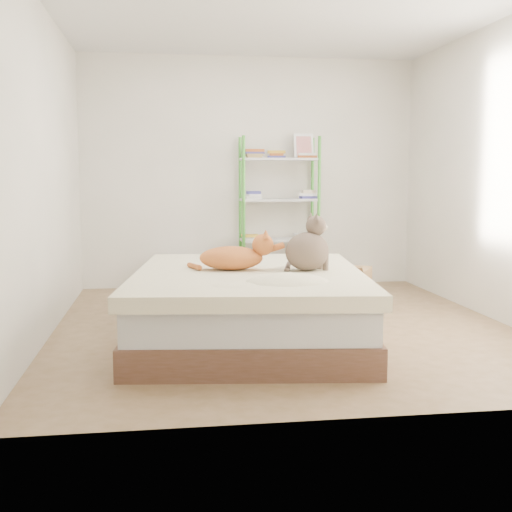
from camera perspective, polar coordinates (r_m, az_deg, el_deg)
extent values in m
cube|color=#9A7D5E|center=(5.46, 2.45, -6.26)|extent=(3.80, 4.20, 0.01)
cube|color=silver|center=(5.48, 2.60, 21.22)|extent=(3.80, 4.20, 0.01)
cube|color=white|center=(7.39, -0.54, 7.39)|extent=(3.80, 0.01, 2.60)
cube|color=white|center=(3.28, 9.45, 7.68)|extent=(3.80, 0.01, 2.60)
cube|color=white|center=(5.30, -18.26, 7.16)|extent=(0.01, 4.20, 2.60)
cube|color=white|center=(5.97, 20.88, 7.00)|extent=(0.01, 4.20, 2.60)
cube|color=brown|center=(4.98, -0.65, -6.34)|extent=(1.91, 2.28, 0.21)
cube|color=silver|center=(4.93, -0.65, -3.86)|extent=(1.86, 2.21, 0.23)
cube|color=#F0E5C2|center=(4.90, -0.65, -1.93)|extent=(1.95, 2.32, 0.10)
cylinder|color=green|center=(7.01, -1.09, 3.73)|extent=(0.04, 0.04, 1.70)
cylinder|color=green|center=(7.33, -1.41, 3.87)|extent=(0.04, 0.04, 1.70)
cylinder|color=green|center=(7.16, 5.60, 3.77)|extent=(0.04, 0.04, 1.70)
cylinder|color=green|center=(7.47, 5.02, 3.91)|extent=(0.04, 0.04, 1.70)
cube|color=silver|center=(7.31, 2.03, -2.05)|extent=(0.86, 0.34, 0.02)
cube|color=silver|center=(7.25, 2.05, 1.46)|extent=(0.86, 0.34, 0.02)
cube|color=silver|center=(7.22, 2.06, 5.02)|extent=(0.86, 0.34, 0.02)
cube|color=silver|center=(7.22, 2.08, 8.59)|extent=(0.86, 0.34, 0.02)
cube|color=#CF3C59|center=(7.26, -0.30, -1.66)|extent=(0.20, 0.16, 0.09)
cube|color=#CF3C59|center=(7.36, 4.33, -1.55)|extent=(0.20, 0.16, 0.09)
cube|color=#CF3C59|center=(7.20, -0.30, 1.89)|extent=(0.20, 0.16, 0.09)
cube|color=#CF3C59|center=(7.31, 4.37, 1.94)|extent=(0.20, 0.16, 0.09)
cube|color=#CF3C59|center=(7.18, -0.30, 5.47)|extent=(0.20, 0.16, 0.09)
cube|color=#CF3C59|center=(7.28, 4.40, 5.47)|extent=(0.20, 0.16, 0.09)
cube|color=#CF3C59|center=(7.18, -0.31, 9.06)|extent=(0.20, 0.16, 0.09)
cube|color=#CF3C59|center=(7.22, 2.08, 9.04)|extent=(0.20, 0.16, 0.09)
cube|color=#CF3C59|center=(7.28, 4.43, 9.01)|extent=(0.20, 0.16, 0.09)
cube|color=white|center=(7.33, 4.26, 9.74)|extent=(0.22, 0.09, 0.28)
cube|color=red|center=(7.32, 4.28, 9.75)|extent=(0.17, 0.06, 0.21)
cube|color=#AA8049|center=(6.26, 7.41, -2.78)|extent=(0.70, 0.65, 0.39)
cube|color=#4A2284|center=(6.10, 8.89, -3.14)|extent=(0.30, 0.17, 0.09)
cube|color=#AA8049|center=(6.05, 7.94, -1.29)|extent=(0.57, 0.41, 0.12)
cube|color=silver|center=(7.16, -7.06, -1.65)|extent=(0.34, 0.31, 0.36)
cube|color=silver|center=(7.13, -7.08, -0.10)|extent=(0.38, 0.34, 0.03)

